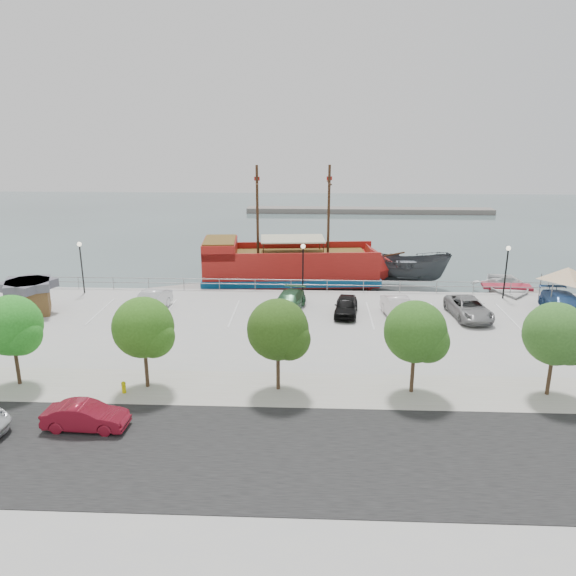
{
  "coord_description": "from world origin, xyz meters",
  "views": [
    {
      "loc": [
        0.69,
        -36.87,
        13.76
      ],
      "look_at": [
        -1.0,
        2.0,
        2.0
      ],
      "focal_mm": 35.0,
      "sensor_mm": 36.0,
      "label": 1
    }
  ],
  "objects": [
    {
      "name": "tree_b",
      "position": [
        -14.85,
        -10.07,
        3.3
      ],
      "size": [
        3.3,
        3.2,
        5.0
      ],
      "color": "#473321",
      "rests_on": "sidewalk"
    },
    {
      "name": "ground",
      "position": [
        0.0,
        0.0,
        -1.0
      ],
      "size": [
        160.0,
        160.0,
        0.0
      ],
      "primitive_type": "plane",
      "color": "#3B4A4B"
    },
    {
      "name": "dock_east",
      "position": [
        16.99,
        9.2,
        -0.78
      ],
      "size": [
        7.84,
        4.21,
        0.43
      ],
      "primitive_type": "cube",
      "rotation": [
        0.0,
        0.0,
        0.29
      ],
      "color": "gray",
      "rests_on": "ground"
    },
    {
      "name": "parked_car_d",
      "position": [
        -1.0,
        2.71,
        0.7
      ],
      "size": [
        2.86,
        5.09,
        1.39
      ],
      "primitive_type": "imported",
      "rotation": [
        0.0,
        0.0,
        -0.2
      ],
      "color": "#275833",
      "rests_on": "land_slab"
    },
    {
      "name": "parked_car_b",
      "position": [
        -11.18,
        2.06,
        0.76
      ],
      "size": [
        2.29,
        4.79,
        1.51
      ],
      "primitive_type": "imported",
      "rotation": [
        0.0,
        0.0,
        -0.15
      ],
      "color": "silver",
      "rests_on": "land_slab"
    },
    {
      "name": "tree_e",
      "position": [
        6.15,
        -10.07,
        3.3
      ],
      "size": [
        3.3,
        3.2,
        5.0
      ],
      "color": "#473321",
      "rests_on": "sidewalk"
    },
    {
      "name": "parked_car_h",
      "position": [
        19.0,
        2.38,
        0.81
      ],
      "size": [
        2.55,
        5.71,
        1.63
      ],
      "primitive_type": "imported",
      "rotation": [
        0.0,
        0.0,
        -0.05
      ],
      "color": "#294C83",
      "rests_on": "land_slab"
    },
    {
      "name": "parked_car_e",
      "position": [
        3.24,
        2.03,
        0.68
      ],
      "size": [
        2.06,
        4.14,
        1.36
      ],
      "primitive_type": "imported",
      "rotation": [
        0.0,
        0.0,
        -0.12
      ],
      "color": "black",
      "rests_on": "land_slab"
    },
    {
      "name": "seawall_railing",
      "position": [
        0.0,
        7.8,
        0.53
      ],
      "size": [
        50.0,
        0.06,
        1.0
      ],
      "color": "gray",
      "rests_on": "land_slab"
    },
    {
      "name": "parked_car_g",
      "position": [
        12.04,
        1.85,
        0.7
      ],
      "size": [
        2.83,
        5.27,
        1.41
      ],
      "primitive_type": "imported",
      "rotation": [
        0.0,
        0.0,
        0.1
      ],
      "color": "gray",
      "rests_on": "land_slab"
    },
    {
      "name": "land_slab",
      "position": [
        0.0,
        -21.0,
        -0.6
      ],
      "size": [
        100.0,
        58.0,
        1.2
      ],
      "primitive_type": "cube",
      "color": "#A4A4A4",
      "rests_on": "ground"
    },
    {
      "name": "tree_d",
      "position": [
        -0.85,
        -10.07,
        3.3
      ],
      "size": [
        3.3,
        3.2,
        5.0
      ],
      "color": "#473321",
      "rests_on": "sidewalk"
    },
    {
      "name": "patrol_boat",
      "position": [
        9.34,
        12.91,
        0.5
      ],
      "size": [
        8.16,
        4.29,
        3.0
      ],
      "primitive_type": "imported",
      "rotation": [
        0.0,
        0.0,
        1.39
      ],
      "color": "#3A3E42",
      "rests_on": "ground"
    },
    {
      "name": "dock_mid",
      "position": [
        6.83,
        9.2,
        -0.81
      ],
      "size": [
        6.65,
        1.98,
        0.38
      ],
      "primitive_type": "cube",
      "rotation": [
        0.0,
        0.0,
        0.01
      ],
      "color": "slate",
      "rests_on": "ground"
    },
    {
      "name": "parked_car_f",
      "position": [
        6.94,
        1.36,
        0.76
      ],
      "size": [
        2.19,
        4.76,
        1.51
      ],
      "primitive_type": "imported",
      "rotation": [
        0.0,
        0.0,
        0.13
      ],
      "color": "silver",
      "rests_on": "land_slab"
    },
    {
      "name": "tree_c",
      "position": [
        -7.85,
        -10.07,
        3.3
      ],
      "size": [
        3.3,
        3.2,
        5.0
      ],
      "color": "#473321",
      "rests_on": "sidewalk"
    },
    {
      "name": "street_sedan",
      "position": [
        -9.62,
        -14.3,
        0.64
      ],
      "size": [
        3.92,
        1.49,
        1.27
      ],
      "primitive_type": "imported",
      "rotation": [
        0.0,
        0.0,
        1.53
      ],
      "color": "maroon",
      "rests_on": "street"
    },
    {
      "name": "shed",
      "position": [
        -19.96,
        1.41,
        1.32
      ],
      "size": [
        3.93,
        3.93,
        2.48
      ],
      "rotation": [
        0.0,
        0.0,
        0.39
      ],
      "color": "brown",
      "rests_on": "land_slab"
    },
    {
      "name": "lamp_post_mid",
      "position": [
        0.0,
        6.5,
        2.94
      ],
      "size": [
        0.36,
        0.36,
        4.28
      ],
      "color": "black",
      "rests_on": "land_slab"
    },
    {
      "name": "street",
      "position": [
        0.0,
        -16.0,
        0.01
      ],
      "size": [
        100.0,
        8.0,
        0.04
      ],
      "primitive_type": "cube",
      "color": "black",
      "rests_on": "land_slab"
    },
    {
      "name": "sidewalk",
      "position": [
        0.0,
        -10.0,
        0.01
      ],
      "size": [
        100.0,
        4.0,
        0.05
      ],
      "primitive_type": "cube",
      "color": "#A19A8C",
      "rests_on": "land_slab"
    },
    {
      "name": "lamp_post_left",
      "position": [
        -18.0,
        6.5,
        2.94
      ],
      "size": [
        0.36,
        0.36,
        4.28
      ],
      "color": "black",
      "rests_on": "land_slab"
    },
    {
      "name": "dock_west",
      "position": [
        -12.6,
        9.2,
        -0.78
      ],
      "size": [
        7.98,
        5.17,
        0.44
      ],
      "primitive_type": "cube",
      "rotation": [
        0.0,
        0.0,
        0.42
      ],
      "color": "gray",
      "rests_on": "ground"
    },
    {
      "name": "pirate_ship",
      "position": [
        0.08,
        12.18,
        0.92
      ],
      "size": [
        18.36,
        6.42,
        11.46
      ],
      "rotation": [
        0.0,
        0.0,
        0.08
      ],
      "color": "maroon",
      "rests_on": "ground"
    },
    {
      "name": "speedboat",
      "position": [
        17.3,
        9.57,
        -0.26
      ],
      "size": [
        5.95,
        7.72,
        1.48
      ],
      "primitive_type": "imported",
      "rotation": [
        0.0,
        0.0,
        -0.13
      ],
      "color": "silver",
      "rests_on": "ground"
    },
    {
      "name": "tree_f",
      "position": [
        13.15,
        -10.07,
        3.3
      ],
      "size": [
        3.3,
        3.2,
        5.0
      ],
      "color": "#473321",
      "rests_on": "sidewalk"
    },
    {
      "name": "canopy_tent",
      "position": [
        19.7,
        4.18,
        3.2
      ],
      "size": [
        4.8,
        4.8,
        3.68
      ],
      "rotation": [
        0.0,
        0.0,
        -0.09
      ],
      "color": "slate",
      "rests_on": "land_slab"
    },
    {
      "name": "lamp_post_right",
      "position": [
        16.0,
        6.5,
        2.94
      ],
      "size": [
        0.36,
        0.36,
        4.28
      ],
      "color": "black",
      "rests_on": "land_slab"
    },
    {
      "name": "fire_hydrant",
      "position": [
        -9.02,
        -10.8,
        0.37
      ],
      "size": [
        0.24,
        0.24,
        0.68
      ],
      "rotation": [
        0.0,
        0.0,
        0.09
      ],
      "color": "#CCC606",
      "rests_on": "sidewalk"
    },
    {
      "name": "far_shore",
      "position": [
        10.0,
        55.0,
        -0.6
      ],
      "size": [
        40.0,
        3.0,
        0.8
      ],
      "primitive_type": "cube",
      "color": "slate",
      "rests_on": "ground"
    }
  ]
}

